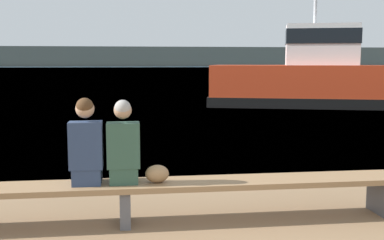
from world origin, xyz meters
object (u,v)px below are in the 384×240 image
object	(u,v)px
person_left	(86,146)
person_right	(123,147)
shopping_bag	(157,174)
bench_main	(125,191)
tugboat_red	(312,80)

from	to	relation	value
person_left	person_right	bearing A→B (deg)	0.14
person_right	shopping_bag	xyz separation A→B (m)	(0.38, -0.02, -0.32)
bench_main	tugboat_red	xyz separation A→B (m)	(7.76, 14.05, 0.69)
person_left	shopping_bag	bearing A→B (deg)	-1.18
bench_main	person_right	distance (m)	0.51
person_left	tugboat_red	distance (m)	16.27
bench_main	tugboat_red	bearing A→B (deg)	61.09
shopping_bag	tugboat_red	size ratio (longest dim) A/B	0.03
bench_main	shopping_bag	distance (m)	0.41
bench_main	shopping_bag	size ratio (longest dim) A/B	25.22
shopping_bag	bench_main	bearing A→B (deg)	177.32
person_left	person_right	world-z (taller)	person_left
bench_main	shopping_bag	world-z (taller)	shopping_bag
bench_main	person_left	world-z (taller)	person_left
person_right	tugboat_red	size ratio (longest dim) A/B	0.11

